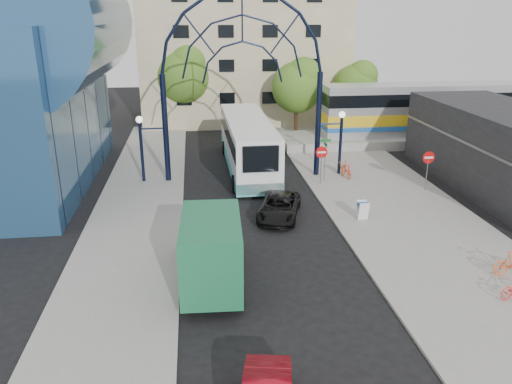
{
  "coord_description": "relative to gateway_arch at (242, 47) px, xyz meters",
  "views": [
    {
      "loc": [
        -3.12,
        -17.86,
        10.54
      ],
      "look_at": [
        -0.15,
        6.0,
        1.9
      ],
      "focal_mm": 35.0,
      "sensor_mm": 36.0,
      "label": 1
    }
  ],
  "objects": [
    {
      "name": "city_bus",
      "position": [
        0.54,
        2.27,
        -6.68
      ],
      "size": [
        3.18,
        13.09,
        3.58
      ],
      "rotation": [
        0.0,
        0.0,
        0.01
      ],
      "color": "white",
      "rests_on": "ground"
    },
    {
      "name": "tree_north_c",
      "position": [
        12.12,
        13.93,
        -4.28
      ],
      "size": [
        4.16,
        4.16,
        6.5
      ],
      "color": "#382314",
      "rests_on": "ground"
    },
    {
      "name": "bike_near_a",
      "position": [
        6.74,
        0.0,
        -7.98
      ],
      "size": [
        0.65,
        1.76,
        0.92
      ],
      "primitive_type": "imported",
      "rotation": [
        0.0,
        0.0,
        -0.02
      ],
      "color": "orange",
      "rests_on": "sidewalk_east"
    },
    {
      "name": "apartment_block",
      "position": [
        2.0,
        20.97,
        -1.55
      ],
      "size": [
        20.0,
        12.1,
        14.0
      ],
      "color": "tan",
      "rests_on": "ground"
    },
    {
      "name": "commercial_block_east",
      "position": [
        16.0,
        -4.0,
        -6.06
      ],
      "size": [
        6.0,
        16.0,
        5.0
      ],
      "primitive_type": "cube",
      "color": "black",
      "rests_on": "ground"
    },
    {
      "name": "plaza_west",
      "position": [
        -6.5,
        -8.0,
        -8.5
      ],
      "size": [
        5.0,
        50.0,
        0.12
      ],
      "primitive_type": "cube",
      "color": "gray",
      "rests_on": "ground"
    },
    {
      "name": "tree_north_b",
      "position": [
        -3.88,
        15.93,
        -3.29
      ],
      "size": [
        5.12,
        5.12,
        8.0
      ],
      "color": "#382314",
      "rests_on": "ground"
    },
    {
      "name": "sidewalk_east",
      "position": [
        8.0,
        -10.0,
        -8.5
      ],
      "size": [
        8.0,
        56.0,
        0.12
      ],
      "primitive_type": "cube",
      "color": "gray",
      "rests_on": "ground"
    },
    {
      "name": "bike_near_b",
      "position": [
        6.91,
        -0.78,
        -7.93
      ],
      "size": [
        0.57,
        1.72,
        1.02
      ],
      "primitive_type": "imported",
      "rotation": [
        0.0,
        0.0,
        0.06
      ],
      "color": "#F44130",
      "rests_on": "sidewalk_east"
    },
    {
      "name": "train_platform",
      "position": [
        20.0,
        8.0,
        -8.16
      ],
      "size": [
        32.0,
        5.0,
        0.8
      ],
      "primitive_type": "cube",
      "color": "gray",
      "rests_on": "ground"
    },
    {
      "name": "green_truck",
      "position": [
        -2.64,
        -13.49,
        -6.99
      ],
      "size": [
        2.64,
        6.31,
        3.14
      ],
      "rotation": [
        0.0,
        0.0,
        -0.05
      ],
      "color": "black",
      "rests_on": "ground"
    },
    {
      "name": "stop_sign",
      "position": [
        4.8,
        -2.0,
        -6.56
      ],
      "size": [
        0.8,
        0.07,
        2.5
      ],
      "color": "slate",
      "rests_on": "sidewalk_east"
    },
    {
      "name": "ground",
      "position": [
        0.0,
        -14.0,
        -8.56
      ],
      "size": [
        120.0,
        120.0,
        0.0
      ],
      "primitive_type": "plane",
      "color": "black",
      "rests_on": "ground"
    },
    {
      "name": "black_suv",
      "position": [
        1.25,
        -6.99,
        -7.94
      ],
      "size": [
        3.23,
        4.8,
        1.22
      ],
      "primitive_type": "imported",
      "rotation": [
        0.0,
        0.0,
        -0.3
      ],
      "color": "black",
      "rests_on": "ground"
    },
    {
      "name": "sandwich_board",
      "position": [
        5.6,
        -8.02,
        -7.81
      ],
      "size": [
        0.55,
        0.61,
        0.99
      ],
      "color": "white",
      "rests_on": "sidewalk_east"
    },
    {
      "name": "tree_north_a",
      "position": [
        6.12,
        11.93,
        -3.95
      ],
      "size": [
        4.48,
        4.48,
        7.0
      ],
      "color": "#382314",
      "rests_on": "ground"
    },
    {
      "name": "train_car",
      "position": [
        20.0,
        8.0,
        -5.66
      ],
      "size": [
        25.1,
        3.05,
        4.2
      ],
      "color": "#B7B7BC",
      "rests_on": "train_platform"
    },
    {
      "name": "do_not_enter_sign",
      "position": [
        11.0,
        -4.0,
        -6.58
      ],
      "size": [
        0.76,
        0.07,
        2.48
      ],
      "color": "slate",
      "rests_on": "sidewalk_east"
    },
    {
      "name": "gateway_arch",
      "position": [
        0.0,
        0.0,
        0.0
      ],
      "size": [
        13.64,
        0.44,
        12.1
      ],
      "color": "black",
      "rests_on": "ground"
    },
    {
      "name": "street_name_sign",
      "position": [
        5.2,
        -1.4,
        -6.43
      ],
      "size": [
        0.7,
        0.7,
        2.8
      ],
      "color": "slate",
      "rests_on": "sidewalk_east"
    }
  ]
}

